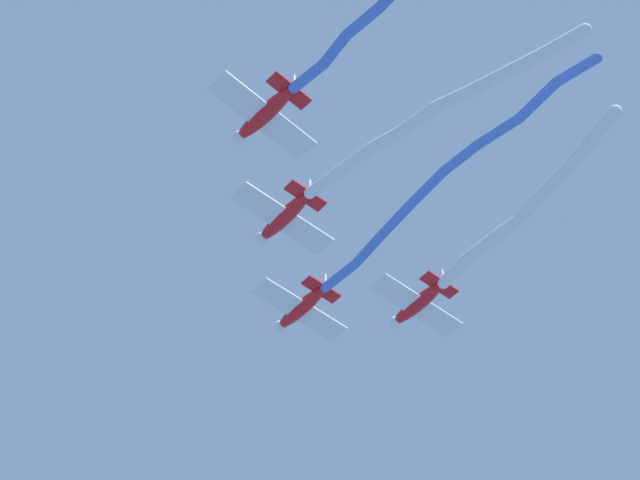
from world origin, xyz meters
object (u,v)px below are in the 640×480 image
airplane_lead (300,308)px  airplane_slot (264,115)px  airplane_right_wing (417,304)px  airplane_left_wing (284,217)px

airplane_lead → airplane_slot: size_ratio=0.99×
airplane_right_wing → airplane_lead: bearing=49.2°
airplane_right_wing → airplane_slot: airplane_right_wing is taller
airplane_right_wing → airplane_left_wing: bearing=91.1°
airplane_lead → airplane_slot: airplane_lead is taller
airplane_lead → airplane_slot: 17.01m
airplane_right_wing → airplane_slot: bearing=107.8°
airplane_right_wing → airplane_slot: 19.81m
airplane_lead → airplane_left_wing: same height
airplane_left_wing → airplane_right_wing: airplane_right_wing is taller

